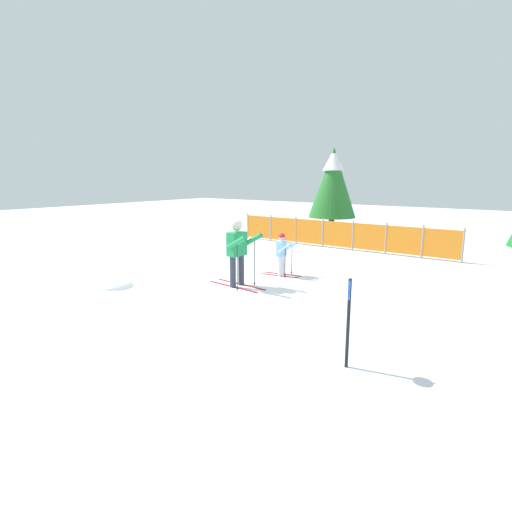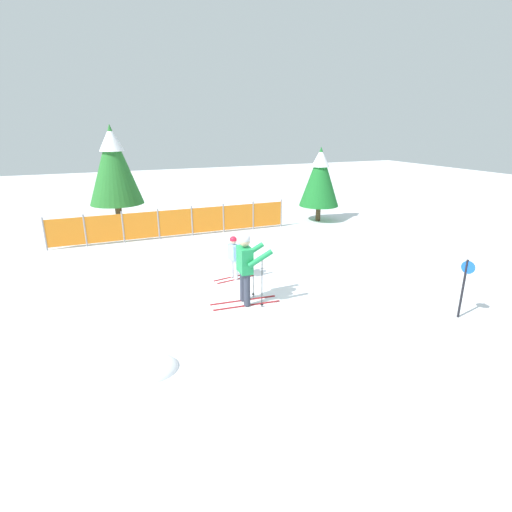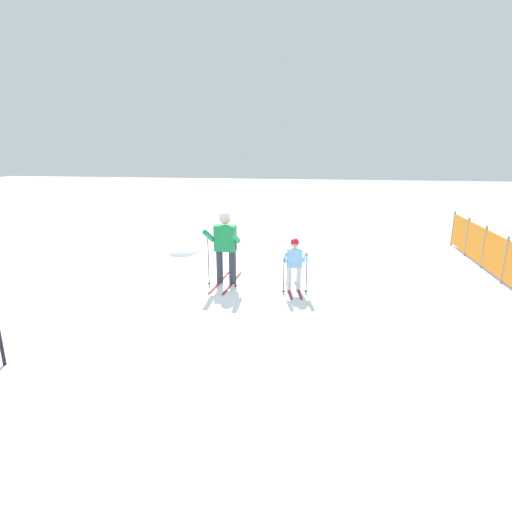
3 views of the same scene
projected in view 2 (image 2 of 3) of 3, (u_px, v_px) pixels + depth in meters
The scene contains 8 objects.
ground_plane at pixel (239, 300), 9.60m from camera, with size 60.00×60.00×0.00m, color white.
skier_adult at pixel (246, 262), 9.09m from camera, with size 1.63×0.75×1.71m.
skier_child at pixel (234, 254), 10.70m from camera, with size 1.15×0.56×1.20m.
safety_fence at pixel (175, 222), 14.74m from camera, with size 8.74×0.13×1.13m.
conifer_far at pixel (320, 176), 16.88m from camera, with size 1.69×1.69×3.14m.
conifer_near at pixel (113, 164), 16.20m from camera, with size 2.18×2.18×4.04m.
trail_marker at pixel (464, 282), 8.46m from camera, with size 0.11×0.27×1.32m.
snow_mound at pixel (148, 370), 6.84m from camera, with size 1.05×0.89×0.42m, color white.
Camera 2 is at (-3.04, -8.25, 4.01)m, focal length 28.00 mm.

